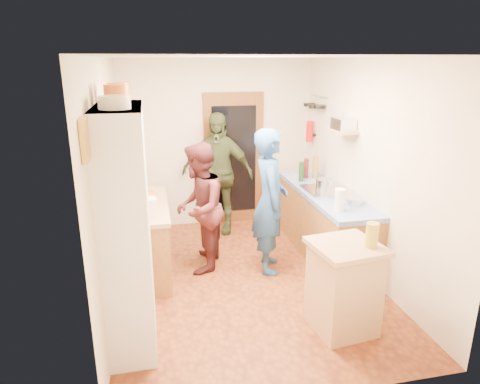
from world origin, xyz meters
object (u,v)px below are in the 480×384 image
object	(u,v)px
person_left	(202,207)
island_base	(343,289)
hutch_body	(127,227)
person_back	(218,173)
right_counter_base	(323,225)
person_hob	(273,202)

from	to	relation	value
person_left	island_base	bearing A→B (deg)	52.54
island_base	person_left	distance (m)	2.03
person_left	hutch_body	bearing A→B (deg)	-17.45
hutch_body	person_back	bearing A→B (deg)	62.88
person_back	person_left	bearing A→B (deg)	-88.90
hutch_body	right_counter_base	world-z (taller)	hutch_body
island_base	person_left	world-z (taller)	person_left
right_counter_base	person_hob	world-z (taller)	person_hob
person_left	person_back	bearing A→B (deg)	178.00
hutch_body	person_hob	distance (m)	1.96
island_base	person_back	size ratio (longest dim) A/B	0.46
person_hob	right_counter_base	bearing A→B (deg)	-60.06
right_counter_base	person_back	xyz separation A→B (m)	(-1.27, 1.11, 0.50)
hutch_body	person_left	world-z (taller)	hutch_body
island_base	right_counter_base	bearing A→B (deg)	73.69
island_base	person_back	world-z (taller)	person_back
right_counter_base	person_back	world-z (taller)	person_back
island_base	person_hob	size ratio (longest dim) A/B	0.48
right_counter_base	island_base	xyz separation A→B (m)	(-0.49, -1.68, 0.01)
hutch_body	person_hob	size ratio (longest dim) A/B	1.22
person_left	person_hob	bearing A→B (deg)	90.06
person_left	person_back	xyz separation A→B (m)	(0.40, 1.17, 0.11)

